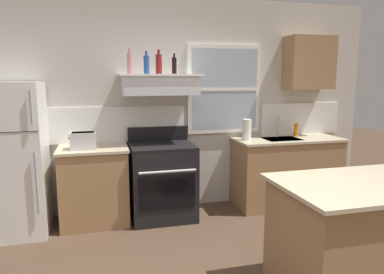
% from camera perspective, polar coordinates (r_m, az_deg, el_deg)
% --- Properties ---
extents(back_wall, '(5.40, 0.11, 2.70)m').
position_cam_1_polar(back_wall, '(4.63, -2.27, 5.13)').
color(back_wall, beige).
rests_on(back_wall, ground_plane).
extents(refrigerator, '(0.70, 0.72, 1.66)m').
position_cam_1_polar(refrigerator, '(4.32, -26.93, -3.23)').
color(refrigerator, white).
rests_on(refrigerator, ground_plane).
extents(counter_left_of_stove, '(0.79, 0.63, 0.91)m').
position_cam_1_polar(counter_left_of_stove, '(4.37, -15.34, -7.45)').
color(counter_left_of_stove, '#9E754C').
rests_on(counter_left_of_stove, ground_plane).
extents(toaster, '(0.30, 0.20, 0.19)m').
position_cam_1_polar(toaster, '(4.17, -16.99, -0.51)').
color(toaster, silver).
rests_on(toaster, counter_left_of_stove).
extents(stove_range, '(0.76, 0.69, 1.09)m').
position_cam_1_polar(stove_range, '(4.39, -4.77, -6.95)').
color(stove_range, black).
rests_on(stove_range, ground_plane).
extents(range_hood_shelf, '(0.96, 0.52, 0.24)m').
position_cam_1_polar(range_hood_shelf, '(4.30, -5.21, 8.39)').
color(range_hood_shelf, silver).
extents(bottle_rose_pink, '(0.07, 0.07, 0.29)m').
position_cam_1_polar(bottle_rose_pink, '(4.31, -9.87, 11.54)').
color(bottle_rose_pink, '#C67F84').
rests_on(bottle_rose_pink, range_hood_shelf).
extents(bottle_blue_liqueur, '(0.07, 0.07, 0.26)m').
position_cam_1_polar(bottle_blue_liqueur, '(4.26, -7.30, 11.46)').
color(bottle_blue_liqueur, '#1E478C').
rests_on(bottle_blue_liqueur, range_hood_shelf).
extents(bottle_red_label_wine, '(0.07, 0.07, 0.28)m').
position_cam_1_polar(bottle_red_label_wine, '(4.32, -5.34, 11.59)').
color(bottle_red_label_wine, maroon).
rests_on(bottle_red_label_wine, range_hood_shelf).
extents(bottle_balsamic_dark, '(0.06, 0.06, 0.24)m').
position_cam_1_polar(bottle_balsamic_dark, '(4.28, -2.86, 11.38)').
color(bottle_balsamic_dark, black).
rests_on(bottle_balsamic_dark, range_hood_shelf).
extents(bottle_clear_tall, '(0.06, 0.06, 0.34)m').
position_cam_1_polar(bottle_clear_tall, '(4.36, -0.76, 11.91)').
color(bottle_clear_tall, silver).
rests_on(bottle_clear_tall, range_hood_shelf).
extents(counter_right_with_sink, '(1.43, 0.63, 0.91)m').
position_cam_1_polar(counter_right_with_sink, '(4.99, 14.84, -5.31)').
color(counter_right_with_sink, '#9E754C').
rests_on(counter_right_with_sink, ground_plane).
extents(sink_faucet, '(0.03, 0.17, 0.28)m').
position_cam_1_polar(sink_faucet, '(4.91, 13.58, 1.97)').
color(sink_faucet, silver).
rests_on(sink_faucet, counter_right_with_sink).
extents(paper_towel_roll, '(0.11, 0.11, 0.27)m').
position_cam_1_polar(paper_towel_roll, '(4.61, 8.78, 1.16)').
color(paper_towel_roll, white).
rests_on(paper_towel_roll, counter_right_with_sink).
extents(dish_soap_bottle, '(0.06, 0.06, 0.18)m').
position_cam_1_polar(dish_soap_bottle, '(5.06, 16.32, 1.10)').
color(dish_soap_bottle, orange).
rests_on(dish_soap_bottle, counter_right_with_sink).
extents(kitchen_island, '(1.40, 0.90, 0.91)m').
position_cam_1_polar(kitchen_island, '(3.21, 25.86, -14.26)').
color(kitchen_island, '#9E754C').
rests_on(kitchen_island, ground_plane).
extents(upper_cabinet_right, '(0.64, 0.32, 0.70)m').
position_cam_1_polar(upper_cabinet_right, '(5.14, 18.21, 11.20)').
color(upper_cabinet_right, '#9E754C').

